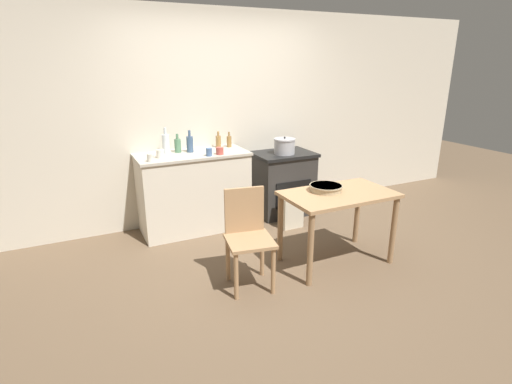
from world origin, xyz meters
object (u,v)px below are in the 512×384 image
object	(u,v)px
mixing_bowl_large	(326,188)
bottle_center	(229,141)
stock_pot	(284,146)
stove	(283,183)
flour_sack	(291,212)
bottle_far_left	(178,145)
cup_right	(160,154)
bottle_mid_left	(166,143)
bottle_left	(190,144)
cup_far_right	(209,152)
bottle_center_left	(218,141)
work_table	(338,204)
chair	(248,235)
cup_center_right	(150,158)
cup_mid_right	(220,151)

from	to	relation	value
mixing_bowl_large	bottle_center	world-z (taller)	bottle_center
stock_pot	stove	bearing A→B (deg)	70.22
flour_sack	bottle_center	xyz separation A→B (m)	(-0.55, 0.60, 0.82)
mixing_bowl_large	bottle_far_left	size ratio (longest dim) A/B	1.50
bottle_far_left	cup_right	distance (m)	0.31
mixing_bowl_large	bottle_mid_left	size ratio (longest dim) A/B	1.10
stock_pot	bottle_left	size ratio (longest dim) A/B	1.07
bottle_left	cup_far_right	bearing A→B (deg)	-65.53
stove	bottle_center_left	xyz separation A→B (m)	(-0.83, 0.16, 0.60)
bottle_left	stove	bearing A→B (deg)	-2.74
bottle_center_left	bottle_center	distance (m)	0.13
work_table	chair	bearing A→B (deg)	179.60
cup_far_right	stove	bearing A→B (deg)	11.90
bottle_center_left	bottle_left	bearing A→B (deg)	-164.88
stock_pot	cup_right	world-z (taller)	stock_pot
chair	bottle_left	world-z (taller)	bottle_left
stove	bottle_center_left	size ratio (longest dim) A/B	4.19
cup_center_right	cup_right	world-z (taller)	cup_right
bottle_far_left	cup_center_right	distance (m)	0.50
bottle_left	bottle_center	distance (m)	0.53
chair	cup_far_right	bearing A→B (deg)	95.94
cup_center_right	cup_mid_right	world-z (taller)	cup_center_right
work_table	cup_mid_right	bearing A→B (deg)	121.45
flour_sack	bottle_left	xyz separation A→B (m)	(-1.07, 0.53, 0.85)
stove	mixing_bowl_large	size ratio (longest dim) A/B	2.54
mixing_bowl_large	bottle_center	distance (m)	1.55
bottle_center	cup_mid_right	distance (m)	0.43
bottle_far_left	bottle_left	distance (m)	0.14
work_table	stock_pot	size ratio (longest dim) A/B	3.93
chair	cup_mid_right	world-z (taller)	cup_mid_right
chair	flour_sack	distance (m)	1.44
flour_sack	mixing_bowl_large	bearing A→B (deg)	-98.88
chair	mixing_bowl_large	world-z (taller)	chair
work_table	flour_sack	xyz separation A→B (m)	(0.05, 0.97, -0.43)
cup_center_right	cup_right	size ratio (longest dim) A/B	0.93
cup_right	cup_far_right	size ratio (longest dim) A/B	1.02
bottle_left	bottle_center_left	distance (m)	0.41
work_table	cup_far_right	distance (m)	1.54
bottle_left	cup_center_right	size ratio (longest dim) A/B	2.98
bottle_far_left	bottle_center	world-z (taller)	bottle_far_left
flour_sack	cup_mid_right	xyz separation A→B (m)	(-0.80, 0.26, 0.79)
bottle_mid_left	bottle_center_left	xyz separation A→B (m)	(0.66, 0.04, -0.04)
work_table	bottle_mid_left	world-z (taller)	bottle_mid_left
cup_mid_right	bottle_center	bearing A→B (deg)	53.27
bottle_left	mixing_bowl_large	bearing A→B (deg)	-56.30
stove	bottle_mid_left	distance (m)	1.62
bottle_left	cup_mid_right	bearing A→B (deg)	-45.16
bottle_left	cup_center_right	world-z (taller)	bottle_left
work_table	cup_center_right	bearing A→B (deg)	141.19
cup_center_right	bottle_center_left	bearing A→B (deg)	22.38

